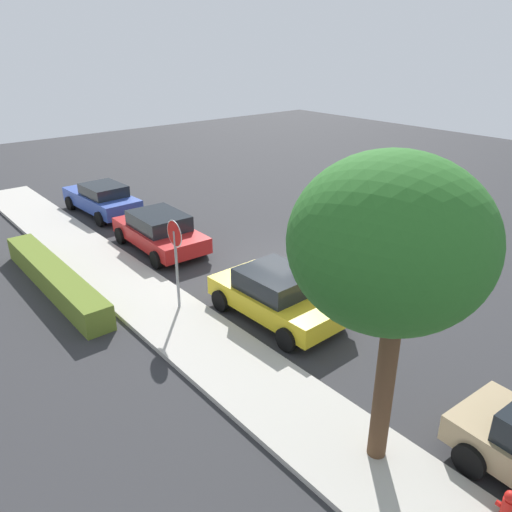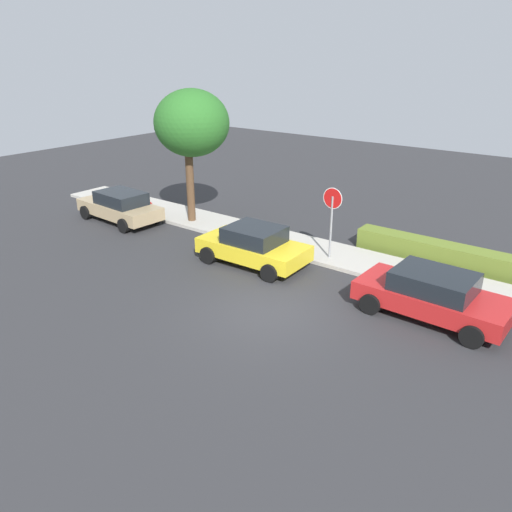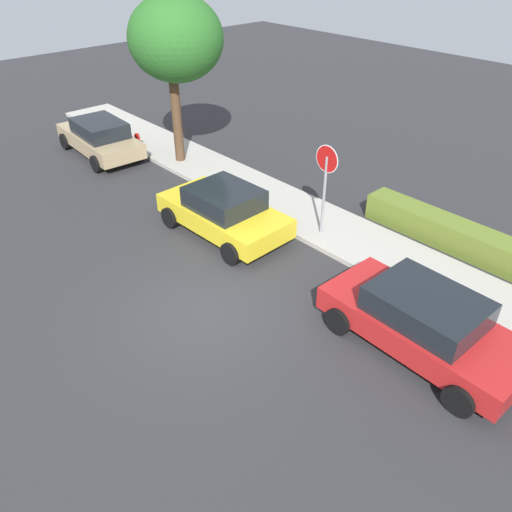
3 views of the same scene
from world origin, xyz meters
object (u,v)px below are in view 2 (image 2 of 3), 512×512
(parked_car_yellow, at_px, (254,245))
(street_tree_near_corner, at_px, (192,124))
(parked_car_tan, at_px, (120,206))
(fire_hydrant, at_px, (150,209))
(stop_sign, at_px, (332,212))
(parked_car_red, at_px, (432,294))

(parked_car_yellow, height_order, street_tree_near_corner, street_tree_near_corner)
(parked_car_tan, bearing_deg, fire_hydrant, 68.18)
(stop_sign, distance_m, fire_hydrant, 9.59)
(parked_car_yellow, height_order, fire_hydrant, parked_car_yellow)
(fire_hydrant, bearing_deg, parked_car_tan, -111.82)
(parked_car_tan, distance_m, fire_hydrant, 1.46)
(parked_car_yellow, distance_m, parked_car_tan, 7.91)
(stop_sign, height_order, parked_car_tan, stop_sign)
(stop_sign, relative_size, street_tree_near_corner, 0.48)
(stop_sign, xyz_separation_m, fire_hydrant, (-9.46, -0.37, -1.57))
(stop_sign, xyz_separation_m, parked_car_yellow, (-2.08, -1.94, -1.19))
(stop_sign, height_order, fire_hydrant, stop_sign)
(parked_car_red, height_order, fire_hydrant, parked_car_red)
(stop_sign, relative_size, parked_car_tan, 0.64)
(stop_sign, height_order, parked_car_yellow, stop_sign)
(parked_car_red, distance_m, fire_hydrant, 14.04)
(parked_car_red, bearing_deg, parked_car_yellow, -180.00)
(parked_car_yellow, height_order, parked_car_tan, parked_car_yellow)
(parked_car_yellow, xyz_separation_m, parked_car_red, (6.57, 0.00, 0.00))
(parked_car_yellow, relative_size, street_tree_near_corner, 0.69)
(parked_car_yellow, bearing_deg, fire_hydrant, 167.99)
(stop_sign, xyz_separation_m, street_tree_near_corner, (-7.12, 0.29, 2.49))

